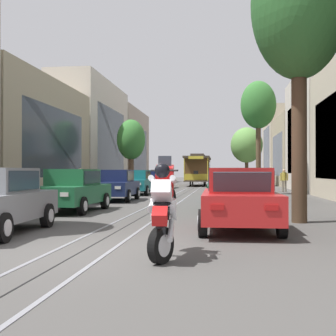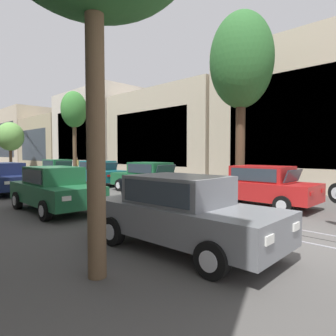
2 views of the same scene
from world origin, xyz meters
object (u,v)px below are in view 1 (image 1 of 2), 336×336
Objects in this scene: parked_car_teal_mid_right at (226,185)px; parked_car_green_second_right at (230,189)px; parked_car_navy_fifth_left at (152,180)px; street_tree_kerb_left_second at (131,141)px; street_tree_kerb_right_second at (258,107)px; motorcycle_with_rider at (163,204)px; parked_car_green_sixth_left at (162,179)px; street_tree_kerb_right_mid at (247,145)px; pedestrian_on_left_pavement at (80,179)px; parked_car_red_near_right at (239,199)px; parked_car_green_fourth_right at (226,182)px; cable_car_trolley at (198,170)px; pedestrian_crossing_far at (284,179)px; parked_car_navy_mid_left at (116,185)px; pedestrian_on_right_pavement at (124,178)px; street_tree_kerb_right_near at (299,7)px; parked_car_teal_fourth_left at (137,182)px; parked_car_green_second_left at (72,190)px.

parked_car_green_second_right is at bearing -88.48° from parked_car_teal_mid_right.
street_tree_kerb_left_second is (-2.44, 3.87, 3.34)m from parked_car_navy_fifth_left.
parked_car_navy_fifth_left is 0.60× the size of street_tree_kerb_right_second.
parked_car_teal_mid_right is at bearing 85.59° from motorcycle_with_rider.
parked_car_green_sixth_left is at bearing 107.91° from parked_car_teal_mid_right.
street_tree_kerb_right_mid is 20.73m from pedestrian_on_left_pavement.
pedestrian_on_left_pavement is at bearing 118.58° from parked_car_red_near_right.
parked_car_navy_fifth_left is at bearing -57.79° from street_tree_kerb_left_second.
parked_car_navy_fifth_left is 23.42m from parked_car_red_near_right.
parked_car_teal_mid_right is (-0.25, 11.30, 0.00)m from parked_car_red_near_right.
parked_car_green_fourth_right is 0.48× the size of cable_car_trolley.
pedestrian_crossing_far is at bearing 79.73° from parked_car_red_near_right.
street_tree_kerb_right_mid is at bearing 39.38° from parked_car_green_sixth_left.
street_tree_kerb_left_second reaches higher than pedestrian_on_left_pavement.
cable_car_trolley is 19.01m from pedestrian_on_left_pavement.
parked_car_navy_mid_left is 16.40m from pedestrian_on_right_pavement.
street_tree_kerb_right_near is 20.84m from pedestrian_crossing_far.
street_tree_kerb_left_second is at bearing 159.46° from pedestrian_crossing_far.
parked_car_teal_fourth_left is at bearing -179.97° from parked_car_green_fourth_right.
street_tree_kerb_right_near reaches higher than parked_car_teal_mid_right.
motorcycle_with_rider is at bearing -98.45° from street_tree_kerb_right_second.
motorcycle_with_rider is at bearing -101.79° from pedestrian_crossing_far.
motorcycle_with_rider is at bearing -118.73° from street_tree_kerb_right_near.
parked_car_navy_mid_left is 13.06m from street_tree_kerb_right_near.
cable_car_trolley reaches higher than pedestrian_crossing_far.
parked_car_green_fourth_right is (5.76, 12.50, 0.00)m from parked_car_green_second_left.
street_tree_kerb_left_second reaches higher than parked_car_teal_fourth_left.
parked_car_green_second_left is 9.96m from street_tree_kerb_right_near.
parked_car_navy_mid_left is 1.01× the size of parked_car_green_fourth_right.
parked_car_navy_mid_left is 11.70m from parked_car_navy_fifth_left.
parked_car_red_near_right is 19.01m from street_tree_kerb_right_second.
street_tree_kerb_right_mid is (7.94, 18.01, 3.36)m from parked_car_teal_fourth_left.
pedestrian_crossing_far is (9.78, -0.71, 0.14)m from parked_car_navy_fifth_left.
cable_car_trolley reaches higher than parked_car_navy_mid_left.
street_tree_kerb_right_near is at bearing -49.74° from parked_car_navy_mid_left.
pedestrian_crossing_far is (7.01, -14.40, -0.72)m from cable_car_trolley.
parked_car_navy_mid_left is 6.24m from parked_car_teal_fourth_left.
street_tree_kerb_left_second is 13.41m from street_tree_kerb_right_mid.
parked_car_green_sixth_left is 2.36× the size of motorcycle_with_rider.
pedestrian_on_left_pavement reaches higher than parked_car_green_second_left.
parked_car_green_fourth_right is 10.13m from pedestrian_on_left_pavement.
parked_car_red_near_right is at bearing -62.04° from parked_car_navy_mid_left.
parked_car_teal_mid_right is 17.54m from street_tree_kerb_left_second.
parked_car_navy_fifth_left is 2.35× the size of motorcycle_with_rider.
parked_car_green_sixth_left is 1.00× the size of parked_car_green_second_right.
pedestrian_on_right_pavement is (-8.96, 27.10, 0.13)m from parked_car_red_near_right.
parked_car_green_second_left is at bearing -104.65° from street_tree_kerb_right_mid.
parked_car_navy_fifth_left is at bearing 89.37° from parked_car_green_second_left.
parked_car_teal_mid_right is 11.04m from street_tree_kerb_right_near.
parked_car_red_near_right is at bearing -95.85° from street_tree_kerb_right_second.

